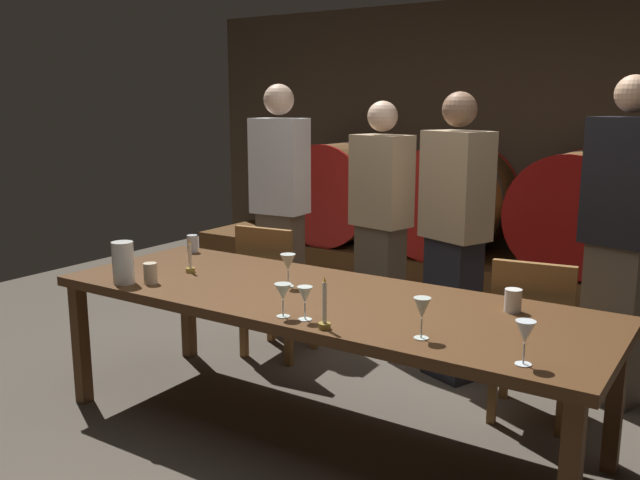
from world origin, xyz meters
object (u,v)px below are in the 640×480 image
guest_far_left (280,205)px  pitcher (123,263)px  wine_barrel_center_left (451,201)px  candle_left (190,264)px  wine_glass_left (283,293)px  wine_glass_center (305,296)px  wine_glass_far_left (288,263)px  chair_left (273,285)px  wine_glass_far_right (525,333)px  guest_center_left (381,223)px  wine_barrel_center_right (579,211)px  cup_center (150,273)px  wine_barrel_far_left (345,192)px  cup_left (192,244)px  guest_center_right (455,236)px  chair_right (533,333)px  candle_right (325,314)px  wine_glass_right (422,309)px  dining_table (320,306)px  cup_right (513,301)px  guest_far_right (621,241)px

guest_far_left → pitcher: guest_far_left is taller
wine_barrel_center_left → pitcher: (-0.59, -2.94, -0.01)m
candle_left → wine_glass_left: (0.90, -0.36, 0.06)m
wine_glass_center → wine_glass_far_left: bearing=133.4°
wine_glass_far_left → wine_glass_left: 0.50m
chair_left → wine_glass_far_right: (1.93, -1.07, 0.36)m
guest_center_left → wine_glass_far_left: bearing=109.6°
candle_left → wine_glass_center: (1.00, -0.34, 0.06)m
wine_barrel_center_right → wine_glass_left: size_ratio=6.02×
cup_center → guest_center_left: bearing=73.7°
chair_left → guest_far_left: 0.75m
wine_barrel_far_left → cup_left: wine_barrel_far_left is taller
wine_barrel_far_left → guest_center_right: 2.27m
wine_barrel_center_left → wine_glass_center: bearing=-79.6°
cup_center → cup_left: bearing=117.1°
chair_right → candle_right: bearing=55.6°
wine_glass_far_left → candle_left: bearing=-174.7°
guest_far_left → candle_left: 1.31m
chair_right → wine_glass_right: size_ratio=5.21×
chair_right → wine_glass_left: (-0.80, -1.07, 0.35)m
wine_glass_right → wine_glass_far_right: wine_glass_right is taller
wine_glass_far_left → cup_center: bearing=-151.7°
guest_center_right → cup_center: (-1.12, -1.34, -0.10)m
wine_barrel_center_right → candle_right: bearing=-96.5°
dining_table → wine_glass_far_left: wine_glass_far_left is taller
wine_barrel_center_right → wine_glass_right: bearing=-89.0°
wine_glass_far_left → cup_left: bearing=161.3°
dining_table → cup_right: bearing=15.7°
wine_glass_center → cup_center: (-1.01, 0.06, -0.05)m
chair_left → candle_right: candle_right is taller
chair_left → guest_far_right: guest_far_right is taller
wine_barrel_center_right → cup_right: 2.33m
pitcher → chair_right: bearing=30.5°
wine_barrel_center_right → guest_center_left: guest_center_left is taller
candle_right → wine_glass_right: bearing=16.1°
guest_center_left → cup_center: 1.70m
wine_barrel_center_right → chair_left: bearing=-128.4°
wine_glass_right → guest_far_left: bearing=139.9°
chair_right → cup_left: chair_right is taller
chair_right → wine_glass_far_left: wine_glass_far_left is taller
cup_center → wine_glass_right: bearing=-0.0°
wine_barrel_center_left → dining_table: size_ratio=0.33×
candle_left → cup_center: size_ratio=1.70×
chair_left → guest_center_right: size_ratio=0.52×
chair_left → pitcher: pitcher is taller
wine_barrel_far_left → chair_right: 2.95m
wine_barrel_far_left → cup_right: 3.25m
guest_center_right → cup_left: (-1.47, -0.67, -0.10)m
wine_glass_far_right → cup_left: 2.41m
guest_center_left → wine_glass_left: bearing=116.8°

